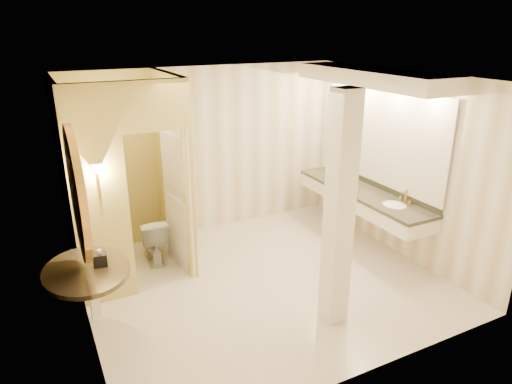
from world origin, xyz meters
The scene contains 16 objects.
floor centered at (0.00, 0.00, 0.00)m, with size 4.50×4.50×0.00m, color beige.
ceiling centered at (0.00, 0.00, 2.70)m, with size 4.50×4.50×0.00m, color white.
wall_back centered at (0.00, 2.00, 1.35)m, with size 4.50×0.02×2.70m, color white.
wall_front centered at (0.00, -2.00, 1.35)m, with size 4.50×0.02×2.70m, color white.
wall_left centered at (-2.25, 0.00, 1.35)m, with size 0.02×4.00×2.70m, color white.
wall_right centered at (2.25, 0.00, 1.35)m, with size 0.02×4.00×2.70m, color white.
toilet_closet centered at (-1.11, 0.97, 1.39)m, with size 1.50×1.55×2.70m.
wall_sconce centered at (-1.93, 0.43, 1.73)m, with size 0.14×0.14×0.42m.
vanity centered at (1.98, 0.40, 1.63)m, with size 0.75×2.76×2.09m.
console_shelf centered at (-2.21, -0.22, 1.35)m, with size 1.10×1.10×2.00m.
pillar centered at (0.35, -1.09, 1.35)m, with size 0.25×0.25×2.70m, color white.
tissue_box centered at (-2.08, -0.21, 0.95)m, with size 0.14×0.14×0.14m, color black.
toilet centered at (-1.17, 1.27, 0.34)m, with size 0.38×0.67×0.68m, color white.
soap_bottle_a centered at (1.90, 0.75, 0.93)m, with size 0.05×0.05×0.12m, color beige.
soap_bottle_b centered at (1.84, 0.67, 0.94)m, with size 0.10×0.10×0.13m, color silver.
soap_bottle_c centered at (1.90, 0.84, 0.97)m, with size 0.07×0.07×0.18m, color #C6B28C.
Camera 1 is at (-2.54, -4.78, 3.28)m, focal length 32.00 mm.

